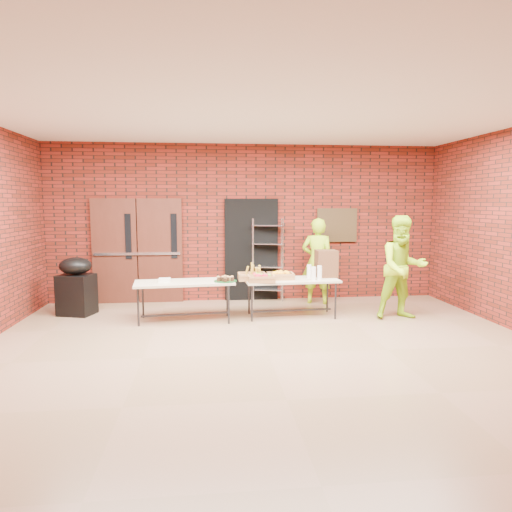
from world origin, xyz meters
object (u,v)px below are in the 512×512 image
at_px(wire_rack, 268,260).
at_px(table_right, 291,282).
at_px(volunteer_man, 403,268).
at_px(volunteer_woman, 317,261).
at_px(coffee_dispenser, 326,264).
at_px(covered_grill, 76,286).
at_px(table_left, 184,285).

distance_m(wire_rack, table_right, 1.39).
distance_m(wire_rack, volunteer_man, 2.72).
bearing_deg(volunteer_man, volunteer_woman, 130.50).
relative_size(wire_rack, coffee_dispenser, 3.48).
height_order(volunteer_woman, volunteer_man, volunteer_man).
bearing_deg(covered_grill, volunteer_woman, 22.51).
height_order(coffee_dispenser, volunteer_man, volunteer_man).
bearing_deg(volunteer_woman, table_right, 74.22).
height_order(wire_rack, table_right, wire_rack).
bearing_deg(table_left, coffee_dispenser, 1.09).
bearing_deg(covered_grill, table_right, 8.52).
bearing_deg(table_left, covered_grill, 156.20).
distance_m(volunteer_woman, volunteer_man, 1.79).
bearing_deg(table_right, volunteer_man, -13.03).
bearing_deg(volunteer_man, covered_grill, 170.46).
xyz_separation_m(table_right, coffee_dispenser, (0.67, 0.18, 0.30)).
bearing_deg(volunteer_man, coffee_dispenser, 156.46).
bearing_deg(table_left, table_right, -2.06).
xyz_separation_m(covered_grill, volunteer_man, (5.72, -0.88, 0.38)).
xyz_separation_m(table_right, volunteer_woman, (0.71, 1.01, 0.24)).
height_order(wire_rack, table_left, wire_rack).
bearing_deg(table_left, volunteer_man, -8.79).
xyz_separation_m(table_left, covered_grill, (-1.96, 0.65, -0.10)).
distance_m(table_right, covered_grill, 3.87).
bearing_deg(covered_grill, wire_rack, 29.23).
relative_size(wire_rack, covered_grill, 1.62).
bearing_deg(coffee_dispenser, wire_rack, 128.27).
bearing_deg(wire_rack, table_right, -65.68).
distance_m(wire_rack, coffee_dispenser, 1.49).
height_order(wire_rack, coffee_dispenser, wire_rack).
distance_m(wire_rack, table_left, 2.19).
bearing_deg(volunteer_woman, wire_rack, 0.11).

